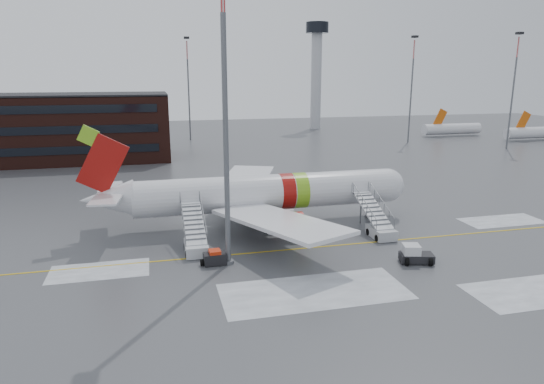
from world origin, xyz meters
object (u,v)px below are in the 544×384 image
object	(u,v)px
airstair_fwd	(378,225)
airstair_aft	(195,240)
pushback_tug	(415,255)
baggage_tractor	(215,258)
light_mast_near	(225,107)
airliner	(259,193)

from	to	relation	value
airstair_fwd	airstair_aft	size ratio (longest dim) A/B	1.00
airstair_aft	pushback_tug	distance (m)	19.55
pushback_tug	baggage_tractor	distance (m)	17.17
airstair_fwd	pushback_tug	world-z (taller)	airstair_fwd
airstair_fwd	light_mast_near	size ratio (longest dim) A/B	0.30
airliner	light_mast_near	xyz separation A→B (m)	(-4.96, -10.35, 9.88)
airstair_aft	airliner	bearing A→B (deg)	41.31
airstair_aft	baggage_tractor	bearing A→B (deg)	-70.40
light_mast_near	airstair_fwd	bearing A→B (deg)	13.57
airliner	airstair_fwd	distance (m)	12.85
airstair_fwd	pushback_tug	distance (m)	7.42
airstair_fwd	baggage_tractor	xyz separation A→B (m)	(-16.93, -3.70, -0.52)
airliner	airstair_fwd	xyz separation A→B (m)	(10.81, -6.54, -2.35)
airliner	light_mast_near	world-z (taller)	light_mast_near
airstair_fwd	pushback_tug	xyz separation A→B (m)	(-0.17, -7.41, -0.36)
airliner	airstair_aft	distance (m)	10.18
baggage_tractor	light_mast_near	distance (m)	12.81
airstair_fwd	baggage_tractor	distance (m)	17.34
airstair_fwd	pushback_tug	size ratio (longest dim) A/B	2.49
airstair_aft	baggage_tractor	world-z (taller)	airstair_aft
airstair_aft	baggage_tractor	size ratio (longest dim) A/B	3.08
airliner	light_mast_near	distance (m)	15.14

